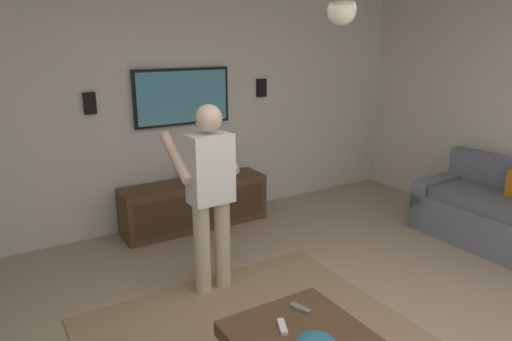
# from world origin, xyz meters

# --- Properties ---
(wall_back_tv) EXTENTS (0.10, 6.93, 2.69)m
(wall_back_tv) POSITION_xyz_m (3.08, 0.00, 1.34)
(wall_back_tv) COLOR silver
(wall_back_tv) RESTS_ON ground
(media_console) EXTENTS (0.45, 1.70, 0.55)m
(media_console) POSITION_xyz_m (2.74, -0.26, 0.28)
(media_console) COLOR #513823
(media_console) RESTS_ON ground
(tv) EXTENTS (0.05, 1.14, 0.64)m
(tv) POSITION_xyz_m (2.98, -0.26, 1.50)
(tv) COLOR black
(person_standing) EXTENTS (0.55, 0.55, 1.64)m
(person_standing) POSITION_xyz_m (1.39, 0.19, 0.93)
(person_standing) COLOR #C6B793
(person_standing) RESTS_ON ground
(remote_white) EXTENTS (0.16, 0.10, 0.02)m
(remote_white) POSITION_xyz_m (0.11, 0.32, 0.41)
(remote_white) COLOR white
(remote_white) RESTS_ON coffee_table
(remote_grey) EXTENTS (0.16, 0.09, 0.02)m
(remote_grey) POSITION_xyz_m (0.22, 0.10, 0.41)
(remote_grey) COLOR slate
(remote_grey) RESTS_ON coffee_table
(vase_round) EXTENTS (0.22, 0.22, 0.22)m
(vase_round) POSITION_xyz_m (2.74, -0.29, 0.66)
(vase_round) COLOR orange
(vase_round) RESTS_ON media_console
(wall_speaker_left) EXTENTS (0.06, 0.12, 0.22)m
(wall_speaker_left) POSITION_xyz_m (3.00, -1.32, 1.54)
(wall_speaker_left) COLOR black
(wall_speaker_right) EXTENTS (0.06, 0.12, 0.22)m
(wall_speaker_right) POSITION_xyz_m (3.00, 0.76, 1.50)
(wall_speaker_right) COLOR black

